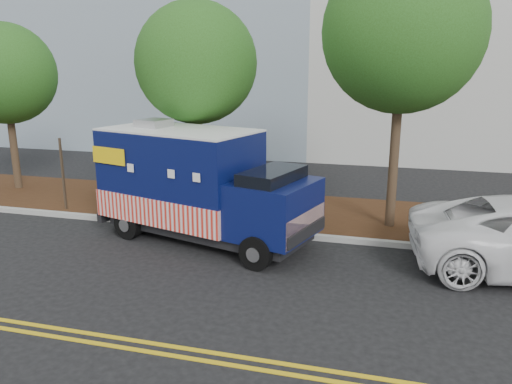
# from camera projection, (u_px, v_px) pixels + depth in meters

# --- Properties ---
(ground) EXTENTS (120.00, 120.00, 0.00)m
(ground) POSITION_uv_depth(u_px,v_px,m) (155.00, 244.00, 13.16)
(ground) COLOR black
(ground) RESTS_ON ground
(curb) EXTENTS (120.00, 0.18, 0.15)m
(curb) POSITION_uv_depth(u_px,v_px,m) (177.00, 225.00, 14.45)
(curb) COLOR #9E9E99
(curb) RESTS_ON ground
(mulch_strip) EXTENTS (120.00, 4.00, 0.15)m
(mulch_strip) POSITION_uv_depth(u_px,v_px,m) (203.00, 205.00, 16.42)
(mulch_strip) COLOR #321A0D
(mulch_strip) RESTS_ON ground
(centerline_near) EXTENTS (120.00, 0.10, 0.01)m
(centerline_near) POSITION_uv_depth(u_px,v_px,m) (44.00, 326.00, 9.00)
(centerline_near) COLOR gold
(centerline_near) RESTS_ON ground
(centerline_far) EXTENTS (120.00, 0.10, 0.01)m
(centerline_far) POSITION_uv_depth(u_px,v_px,m) (35.00, 333.00, 8.77)
(centerline_far) COLOR gold
(centerline_far) RESTS_ON ground
(tree_a) EXTENTS (3.51, 3.51, 6.02)m
(tree_a) POSITION_uv_depth(u_px,v_px,m) (5.00, 74.00, 17.45)
(tree_a) COLOR #38281C
(tree_a) RESTS_ON ground
(tree_b) EXTENTS (3.57, 3.57, 6.41)m
(tree_b) POSITION_uv_depth(u_px,v_px,m) (196.00, 63.00, 14.61)
(tree_b) COLOR #38281C
(tree_b) RESTS_ON ground
(tree_c) EXTENTS (4.20, 4.20, 7.50)m
(tree_c) POSITION_uv_depth(u_px,v_px,m) (403.00, 32.00, 12.87)
(tree_c) COLOR #38281C
(tree_c) RESTS_ON ground
(sign_post) EXTENTS (0.06, 0.06, 2.40)m
(sign_post) POSITION_uv_depth(u_px,v_px,m) (63.00, 176.00, 15.52)
(sign_post) COLOR #473828
(sign_post) RESTS_ON ground
(food_truck) EXTENTS (6.32, 3.72, 3.15)m
(food_truck) POSITION_uv_depth(u_px,v_px,m) (196.00, 187.00, 13.22)
(food_truck) COLOR black
(food_truck) RESTS_ON ground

